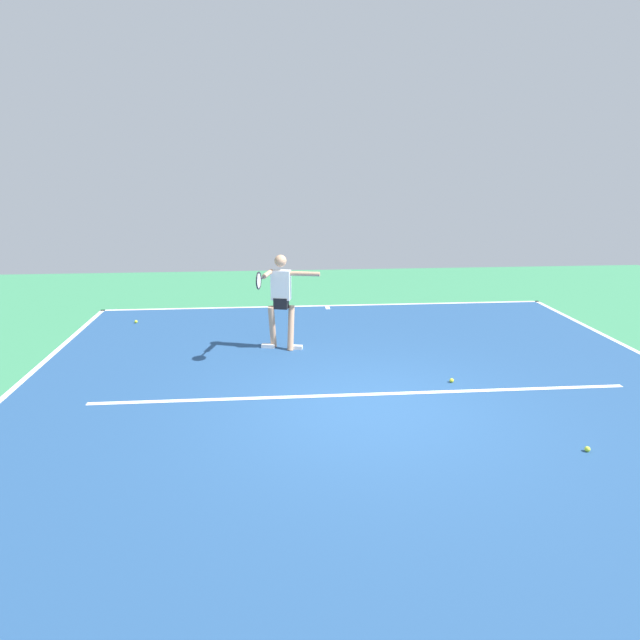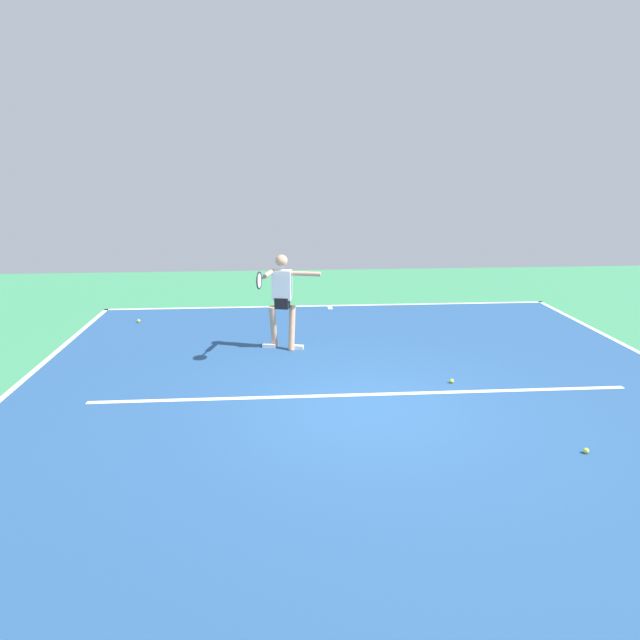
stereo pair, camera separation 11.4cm
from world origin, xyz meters
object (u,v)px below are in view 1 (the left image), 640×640
at_px(tennis_ball_far_corner, 587,449).
at_px(tennis_ball_centre_court, 136,322).
at_px(tennis_player, 281,296).
at_px(tennis_ball_by_baseline, 452,380).

bearing_deg(tennis_ball_far_corner, tennis_ball_centre_court, -44.20).
xyz_separation_m(tennis_player, tennis_ball_centre_court, (3.05, -2.08, -0.96)).
bearing_deg(tennis_ball_far_corner, tennis_player, -50.84).
bearing_deg(tennis_ball_centre_court, tennis_ball_far_corner, 135.80).
bearing_deg(tennis_ball_centre_court, tennis_player, 145.69).
distance_m(tennis_ball_by_baseline, tennis_ball_far_corner, 2.49).
bearing_deg(tennis_ball_far_corner, tennis_ball_by_baseline, -69.00).
bearing_deg(tennis_player, tennis_ball_centre_court, -20.58).
xyz_separation_m(tennis_ball_centre_court, tennis_ball_far_corner, (-6.51, 6.33, 0.00)).
distance_m(tennis_player, tennis_ball_centre_court, 3.81).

